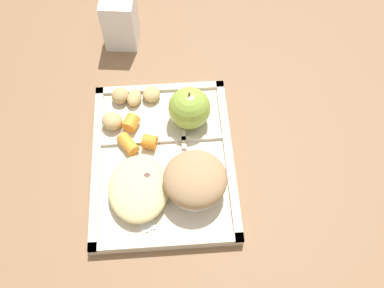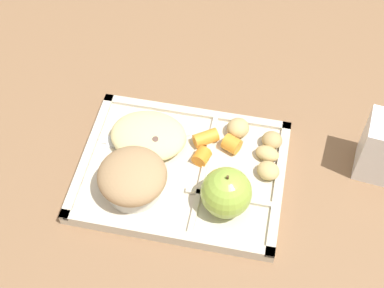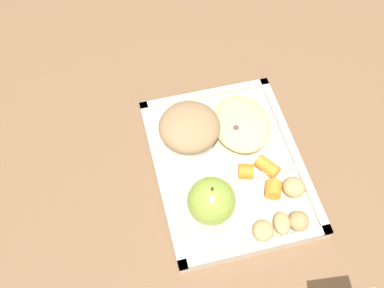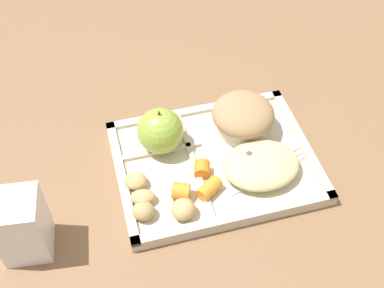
% 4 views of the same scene
% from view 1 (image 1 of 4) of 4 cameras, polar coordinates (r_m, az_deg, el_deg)
% --- Properties ---
extents(ground, '(6.00, 6.00, 0.00)m').
position_cam_1_polar(ground, '(0.74, -3.70, -2.38)').
color(ground, '#846042').
extents(lunch_tray, '(0.30, 0.23, 0.02)m').
position_cam_1_polar(lunch_tray, '(0.74, -3.72, -2.03)').
color(lunch_tray, beige).
rests_on(lunch_tray, ground).
extents(green_apple, '(0.07, 0.07, 0.08)m').
position_cam_1_polar(green_apple, '(0.74, -0.34, 4.65)').
color(green_apple, '#93B742').
rests_on(green_apple, lunch_tray).
extents(bran_muffin, '(0.10, 0.10, 0.06)m').
position_cam_1_polar(bran_muffin, '(0.68, 0.41, -4.76)').
color(bran_muffin, silver).
rests_on(bran_muffin, lunch_tray).
extents(carrot_slice_center, '(0.03, 0.03, 0.02)m').
position_cam_1_polar(carrot_slice_center, '(0.76, -7.87, 2.72)').
color(carrot_slice_center, orange).
rests_on(carrot_slice_center, lunch_tray).
extents(carrot_slice_small, '(0.03, 0.03, 0.02)m').
position_cam_1_polar(carrot_slice_small, '(0.73, -5.47, 0.26)').
color(carrot_slice_small, orange).
rests_on(carrot_slice_small, lunch_tray).
extents(carrot_slice_edge, '(0.04, 0.04, 0.02)m').
position_cam_1_polar(carrot_slice_edge, '(0.74, -8.24, 0.01)').
color(carrot_slice_edge, orange).
rests_on(carrot_slice_edge, lunch_tray).
extents(potato_chunk_golden, '(0.04, 0.04, 0.02)m').
position_cam_1_polar(potato_chunk_golden, '(0.79, -5.26, 6.42)').
color(potato_chunk_golden, tan).
rests_on(potato_chunk_golden, lunch_tray).
extents(potato_chunk_small, '(0.04, 0.03, 0.02)m').
position_cam_1_polar(potato_chunk_small, '(0.79, -7.46, 5.95)').
color(potato_chunk_small, tan).
rests_on(potato_chunk_small, lunch_tray).
extents(potato_chunk_large, '(0.04, 0.04, 0.02)m').
position_cam_1_polar(potato_chunk_large, '(0.79, -9.24, 6.16)').
color(potato_chunk_large, tan).
rests_on(potato_chunk_large, lunch_tray).
extents(potato_chunk_corner, '(0.05, 0.05, 0.03)m').
position_cam_1_polar(potato_chunk_corner, '(0.76, -10.22, 2.92)').
color(potato_chunk_corner, tan).
rests_on(potato_chunk_corner, lunch_tray).
extents(egg_noodle_pile, '(0.12, 0.09, 0.03)m').
position_cam_1_polar(egg_noodle_pile, '(0.69, -6.90, -5.71)').
color(egg_noodle_pile, beige).
rests_on(egg_noodle_pile, lunch_tray).
extents(meatball_front, '(0.03, 0.03, 0.03)m').
position_cam_1_polar(meatball_front, '(0.70, -7.18, -4.02)').
color(meatball_front, brown).
rests_on(meatball_front, lunch_tray).
extents(meatball_center, '(0.03, 0.03, 0.03)m').
position_cam_1_polar(meatball_center, '(0.70, -5.85, -4.64)').
color(meatball_center, brown).
rests_on(meatball_center, lunch_tray).
extents(plastic_fork, '(0.15, 0.07, 0.00)m').
position_cam_1_polar(plastic_fork, '(0.69, -6.74, -8.04)').
color(plastic_fork, silver).
rests_on(plastic_fork, lunch_tray).
extents(milk_carton, '(0.07, 0.07, 0.10)m').
position_cam_1_polar(milk_carton, '(0.88, -9.23, 15.38)').
color(milk_carton, white).
rests_on(milk_carton, ground).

